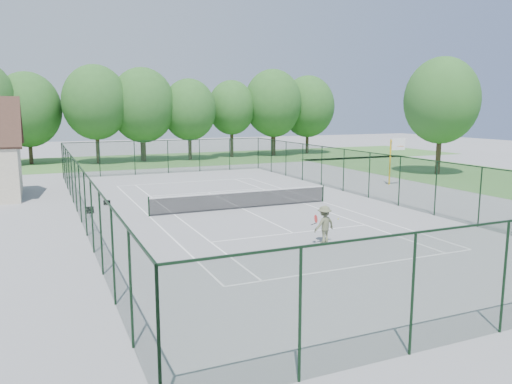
% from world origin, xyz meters
% --- Properties ---
extents(ground, '(140.00, 140.00, 0.00)m').
position_xyz_m(ground, '(0.00, 0.00, 0.00)').
color(ground, gray).
rests_on(ground, ground).
extents(grass_far, '(80.00, 16.00, 0.01)m').
position_xyz_m(grass_far, '(0.00, 30.00, 0.01)').
color(grass_far, '#4C833A').
rests_on(grass_far, ground).
extents(grass_side, '(14.00, 40.00, 0.01)m').
position_xyz_m(grass_side, '(24.00, 4.00, 0.01)').
color(grass_side, '#4C833A').
rests_on(grass_side, ground).
extents(court_lines, '(11.05, 23.85, 0.01)m').
position_xyz_m(court_lines, '(0.00, 0.00, 0.00)').
color(court_lines, white).
rests_on(court_lines, ground).
extents(tennis_net, '(11.08, 0.08, 1.10)m').
position_xyz_m(tennis_net, '(0.00, 0.00, 0.58)').
color(tennis_net, black).
rests_on(tennis_net, ground).
extents(fence_enclosure, '(18.05, 36.05, 3.02)m').
position_xyz_m(fence_enclosure, '(0.00, 0.00, 1.56)').
color(fence_enclosure, '#193621').
rests_on(fence_enclosure, ground).
extents(tree_line_far, '(39.40, 6.40, 9.70)m').
position_xyz_m(tree_line_far, '(0.00, 30.00, 5.99)').
color(tree_line_far, '#3F311F').
rests_on(tree_line_far, ground).
extents(basketball_goal, '(1.20, 1.43, 3.65)m').
position_xyz_m(basketball_goal, '(14.06, 3.75, 2.57)').
color(basketball_goal, yellow).
rests_on(basketball_goal, ground).
extents(tree_side, '(6.54, 6.54, 10.35)m').
position_xyz_m(tree_side, '(22.15, 7.66, 6.53)').
color(tree_side, '#3F311F').
rests_on(tree_side, ground).
extents(sports_bag_a, '(0.49, 0.35, 0.36)m').
position_xyz_m(sports_bag_a, '(-8.38, 2.27, 0.18)').
color(sports_bag_a, black).
rests_on(sports_bag_a, ground).
extents(sports_bag_b, '(0.43, 0.35, 0.28)m').
position_xyz_m(sports_bag_b, '(-7.17, 4.39, 0.14)').
color(sports_bag_b, black).
rests_on(sports_bag_b, ground).
extents(tennis_player, '(1.88, 0.92, 1.65)m').
position_xyz_m(tennis_player, '(0.43, -8.46, 0.83)').
color(tennis_player, '#606547').
rests_on(tennis_player, ground).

